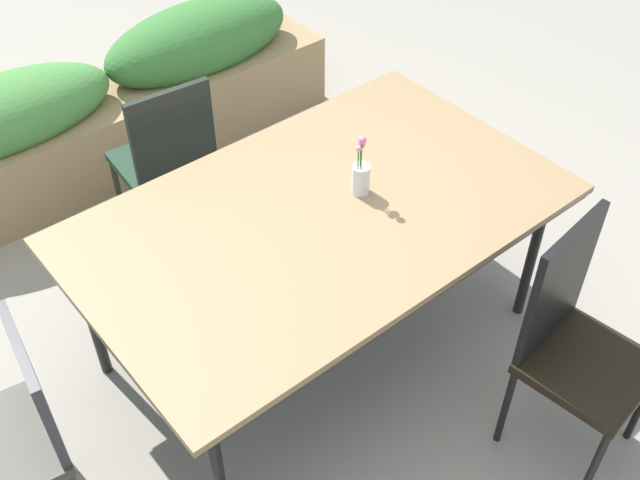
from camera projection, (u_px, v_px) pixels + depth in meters
name	position (u px, v px, depth m)	size (l,w,h in m)	color
ground_plane	(331.00, 336.00, 3.40)	(12.00, 12.00, 0.00)	gray
dining_table	(320.00, 220.00, 2.91)	(1.86, 1.14, 0.75)	#8C704C
chair_end_left	(9.00, 433.00, 2.42)	(0.47, 0.47, 0.90)	#393A31
chair_far_side	(167.00, 158.00, 3.48)	(0.44, 0.44, 0.94)	#173120
chair_near_right	(575.00, 336.00, 2.68)	(0.45, 0.45, 1.00)	black
flower_vase	(361.00, 175.00, 2.90)	(0.07, 0.07, 0.27)	silver
planter_box	(115.00, 105.00, 4.13)	(2.54, 0.54, 0.75)	#9E7F56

